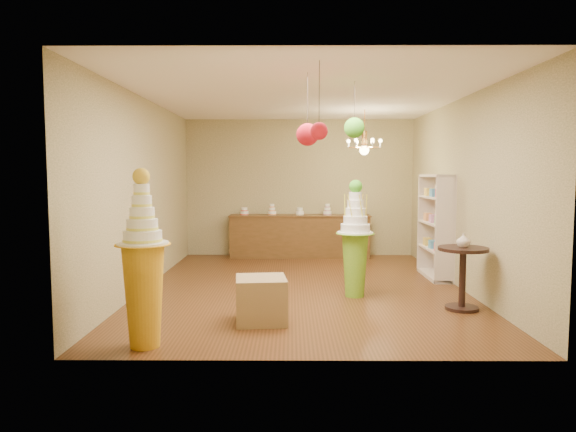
{
  "coord_description": "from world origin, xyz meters",
  "views": [
    {
      "loc": [
        -0.19,
        -8.11,
        1.82
      ],
      "look_at": [
        -0.24,
        0.0,
        1.14
      ],
      "focal_mm": 32.0,
      "sensor_mm": 36.0,
      "label": 1
    }
  ],
  "objects_px": {
    "pedestal_orange": "(144,279)",
    "sideboard": "(300,235)",
    "pedestal_green": "(355,249)",
    "round_table": "(463,269)"
  },
  "relations": [
    {
      "from": "pedestal_orange",
      "to": "sideboard",
      "type": "distance_m",
      "value": 6.07
    },
    {
      "from": "pedestal_green",
      "to": "round_table",
      "type": "xyz_separation_m",
      "value": [
        1.34,
        -0.73,
        -0.17
      ]
    },
    {
      "from": "pedestal_orange",
      "to": "round_table",
      "type": "height_order",
      "value": "pedestal_orange"
    },
    {
      "from": "round_table",
      "to": "pedestal_green",
      "type": "bearing_deg",
      "value": 151.44
    },
    {
      "from": "pedestal_green",
      "to": "pedestal_orange",
      "type": "bearing_deg",
      "value": -138.12
    },
    {
      "from": "pedestal_green",
      "to": "round_table",
      "type": "bearing_deg",
      "value": -28.56
    },
    {
      "from": "pedestal_green",
      "to": "sideboard",
      "type": "height_order",
      "value": "pedestal_green"
    },
    {
      "from": "pedestal_green",
      "to": "pedestal_orange",
      "type": "distance_m",
      "value": 3.33
    },
    {
      "from": "pedestal_orange",
      "to": "sideboard",
      "type": "xyz_separation_m",
      "value": [
        1.72,
        5.82,
        -0.24
      ]
    },
    {
      "from": "pedestal_green",
      "to": "pedestal_orange",
      "type": "height_order",
      "value": "pedestal_orange"
    }
  ]
}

